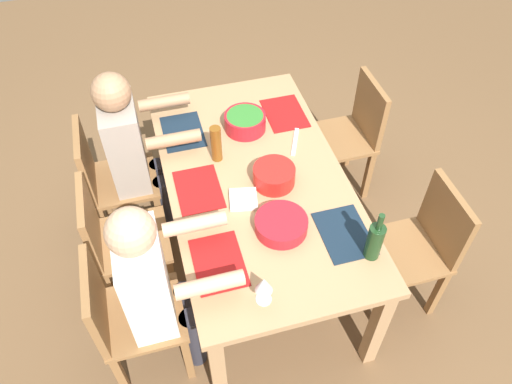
# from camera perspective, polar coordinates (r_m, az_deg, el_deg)

# --- Properties ---
(ground_plane) EXTENTS (8.00, 8.00, 0.00)m
(ground_plane) POSITION_cam_1_polar(r_m,az_deg,el_deg) (3.26, 0.00, -7.41)
(ground_plane) COLOR brown
(dining_table) EXTENTS (1.73, 0.95, 0.74)m
(dining_table) POSITION_cam_1_polar(r_m,az_deg,el_deg) (2.75, 0.00, 0.37)
(dining_table) COLOR #A87F56
(dining_table) RESTS_ON ground_plane
(chair_near_right) EXTENTS (0.40, 0.40, 0.85)m
(chair_near_right) POSITION_cam_1_polar(r_m,az_deg,el_deg) (3.41, 10.87, 6.76)
(chair_near_right) COLOR olive
(chair_near_right) RESTS_ON ground_plane
(chair_far_right) EXTENTS (0.40, 0.40, 0.85)m
(chair_far_right) POSITION_cam_1_polar(r_m,az_deg,el_deg) (3.17, -16.38, 1.52)
(chair_far_right) COLOR olive
(chair_far_right) RESTS_ON ground_plane
(diner_far_right) EXTENTS (0.41, 0.53, 1.20)m
(diner_far_right) POSITION_cam_1_polar(r_m,az_deg,el_deg) (3.01, -13.82, 5.04)
(diner_far_right) COLOR #2D2D38
(diner_far_right) RESTS_ON ground_plane
(chair_far_left) EXTENTS (0.40, 0.40, 0.85)m
(chair_far_left) POSITION_cam_1_polar(r_m,az_deg,el_deg) (2.58, -14.74, -13.38)
(chair_far_left) COLOR olive
(chair_far_left) RESTS_ON ground_plane
(diner_far_left) EXTENTS (0.41, 0.53, 1.20)m
(diner_far_left) POSITION_cam_1_polar(r_m,az_deg,el_deg) (2.38, -11.35, -10.07)
(diner_far_left) COLOR #2D2D38
(diner_far_left) RESTS_ON ground_plane
(chair_near_left) EXTENTS (0.40, 0.40, 0.85)m
(chair_near_left) POSITION_cam_1_polar(r_m,az_deg,el_deg) (2.87, 18.24, -5.60)
(chair_near_left) COLOR olive
(chair_near_left) RESTS_ON ground_plane
(chair_far_center) EXTENTS (0.40, 0.40, 0.85)m
(chair_far_center) POSITION_cam_1_polar(r_m,az_deg,el_deg) (2.85, -15.66, -5.16)
(chair_far_center) COLOR olive
(chair_far_center) RESTS_ON ground_plane
(serving_bowl_salad) EXTENTS (0.22, 0.22, 0.10)m
(serving_bowl_salad) POSITION_cam_1_polar(r_m,az_deg,el_deg) (2.62, 2.07, 1.98)
(serving_bowl_salad) COLOR red
(serving_bowl_salad) RESTS_ON dining_table
(serving_bowl_fruit) EXTENTS (0.26, 0.26, 0.07)m
(serving_bowl_fruit) POSITION_cam_1_polar(r_m,az_deg,el_deg) (2.43, 2.89, -3.65)
(serving_bowl_fruit) COLOR #B21923
(serving_bowl_fruit) RESTS_ON dining_table
(serving_bowl_greens) EXTENTS (0.24, 0.24, 0.10)m
(serving_bowl_greens) POSITION_cam_1_polar(r_m,az_deg,el_deg) (2.94, -1.25, 8.07)
(serving_bowl_greens) COLOR #B21923
(serving_bowl_greens) RESTS_ON dining_table
(wine_bottle) EXTENTS (0.08, 0.08, 0.29)m
(wine_bottle) POSITION_cam_1_polar(r_m,az_deg,el_deg) (2.35, 13.36, -5.42)
(wine_bottle) COLOR #193819
(wine_bottle) RESTS_ON dining_table
(beer_bottle) EXTENTS (0.06, 0.06, 0.22)m
(beer_bottle) POSITION_cam_1_polar(r_m,az_deg,el_deg) (2.72, -4.56, 5.49)
(beer_bottle) COLOR brown
(beer_bottle) RESTS_ON dining_table
(wine_glass) EXTENTS (0.08, 0.08, 0.17)m
(wine_glass) POSITION_cam_1_polar(r_m,az_deg,el_deg) (2.14, 0.91, -10.60)
(wine_glass) COLOR silver
(wine_glass) RESTS_ON dining_table
(placemat_near_right) EXTENTS (0.32, 0.23, 0.01)m
(placemat_near_right) POSITION_cam_1_polar(r_m,az_deg,el_deg) (3.09, 3.28, 8.93)
(placemat_near_right) COLOR maroon
(placemat_near_right) RESTS_ON dining_table
(placemat_far_right) EXTENTS (0.32, 0.23, 0.01)m
(placemat_far_right) POSITION_cam_1_polar(r_m,az_deg,el_deg) (2.98, -8.33, 6.82)
(placemat_far_right) COLOR #142333
(placemat_far_right) RESTS_ON dining_table
(placemat_far_left) EXTENTS (0.32, 0.23, 0.01)m
(placemat_far_left) POSITION_cam_1_polar(r_m,az_deg,el_deg) (2.35, -4.30, -8.00)
(placemat_far_left) COLOR maroon
(placemat_far_left) RESTS_ON dining_table
(placemat_near_left) EXTENTS (0.32, 0.23, 0.01)m
(placemat_near_left) POSITION_cam_1_polar(r_m,az_deg,el_deg) (2.48, 10.01, -4.68)
(placemat_near_left) COLOR #142333
(placemat_near_left) RESTS_ON dining_table
(placemat_far_center) EXTENTS (0.32, 0.23, 0.01)m
(placemat_far_center) POSITION_cam_1_polar(r_m,az_deg,el_deg) (2.64, -6.56, 0.30)
(placemat_far_center) COLOR maroon
(placemat_far_center) RESTS_ON dining_table
(carving_knife) EXTENTS (0.22, 0.12, 0.01)m
(carving_knife) POSITION_cam_1_polar(r_m,az_deg,el_deg) (2.89, 4.47, 5.74)
(carving_knife) COLOR silver
(carving_knife) RESTS_ON dining_table
(napkin_stack) EXTENTS (0.16, 0.16, 0.02)m
(napkin_stack) POSITION_cam_1_polar(r_m,az_deg,el_deg) (2.57, -1.45, -0.84)
(napkin_stack) COLOR white
(napkin_stack) RESTS_ON dining_table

